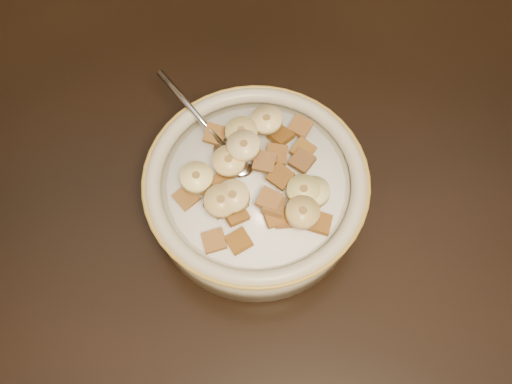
{
  "coord_description": "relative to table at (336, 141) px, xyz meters",
  "views": [
    {
      "loc": [
        -0.1,
        -0.34,
        1.29
      ],
      "look_at": [
        -0.09,
        -0.09,
        0.78
      ],
      "focal_mm": 40.0,
      "sensor_mm": 36.0,
      "label": 1
    }
  ],
  "objects": [
    {
      "name": "banana_slice_6",
      "position": [
        -0.12,
        -0.08,
        0.1
      ],
      "size": [
        0.04,
        0.04,
        0.01
      ],
      "primitive_type": "cylinder",
      "rotation": [
        -0.02,
        0.01,
        1.89
      ],
      "color": "#FFDD80",
      "rests_on": "milk"
    },
    {
      "name": "cereal_square_8",
      "position": [
        -0.08,
        -0.12,
        0.09
      ],
      "size": [
        0.02,
        0.03,
        0.01
      ],
      "primitive_type": "cube",
      "rotation": [
        0.24,
        -0.16,
        2.86
      ],
      "color": "brown",
      "rests_on": "milk"
    },
    {
      "name": "cereal_square_10",
      "position": [
        -0.11,
        -0.15,
        0.08
      ],
      "size": [
        0.03,
        0.03,
        0.01
      ],
      "primitive_type": "cube",
      "rotation": [
        -0.18,
        -0.1,
        0.49
      ],
      "color": "brown",
      "rests_on": "milk"
    },
    {
      "name": "cereal_square_7",
      "position": [
        -0.07,
        -0.04,
        0.08
      ],
      "size": [
        0.03,
        0.03,
        0.01
      ],
      "primitive_type": "cube",
      "rotation": [
        -0.16,
        0.18,
        0.73
      ],
      "color": "brown",
      "rests_on": "milk"
    },
    {
      "name": "banana_slice_5",
      "position": [
        -0.05,
        -0.13,
        0.09
      ],
      "size": [
        0.04,
        0.04,
        0.01
      ],
      "primitive_type": "cylinder",
      "rotation": [
        0.05,
        -0.09,
        2.96
      ],
      "color": "tan",
      "rests_on": "milk"
    },
    {
      "name": "banana_slice_1",
      "position": [
        -0.11,
        -0.04,
        0.1
      ],
      "size": [
        0.04,
        0.04,
        0.01
      ],
      "primitive_type": "cylinder",
      "rotation": [
        -0.05,
        0.0,
        2.88
      ],
      "color": "#DFC77F",
      "rests_on": "milk"
    },
    {
      "name": "cereal_square_16",
      "position": [
        -0.13,
        -0.15,
        0.08
      ],
      "size": [
        0.02,
        0.02,
        0.01
      ],
      "primitive_type": "cube",
      "rotation": [
        -0.12,
        -0.02,
        1.81
      ],
      "color": "#94592F",
      "rests_on": "milk"
    },
    {
      "name": "cereal_square_9",
      "position": [
        -0.05,
        -0.07,
        0.08
      ],
      "size": [
        0.03,
        0.03,
        0.01
      ],
      "primitive_type": "cube",
      "rotation": [
        -0.05,
        0.09,
        2.46
      ],
      "color": "brown",
      "rests_on": "milk"
    },
    {
      "name": "cereal_bowl",
      "position": [
        -0.09,
        -0.09,
        0.05
      ],
      "size": [
        0.21,
        0.21,
        0.05
      ],
      "primitive_type": "cylinder",
      "color": "#B3AB93",
      "rests_on": "table"
    },
    {
      "name": "cereal_square_0",
      "position": [
        -0.07,
        -0.09,
        0.09
      ],
      "size": [
        0.03,
        0.03,
        0.01
      ],
      "primitive_type": "cube",
      "rotation": [
        -0.18,
        -0.1,
        2.46
      ],
      "color": "brown",
      "rests_on": "milk"
    },
    {
      "name": "cereal_square_15",
      "position": [
        -0.08,
        -0.11,
        0.09
      ],
      "size": [
        0.03,
        0.03,
        0.01
      ],
      "primitive_type": "cube",
      "rotation": [
        -0.0,
        -0.16,
        2.67
      ],
      "color": "brown",
      "rests_on": "milk"
    },
    {
      "name": "banana_slice_7",
      "position": [
        -0.15,
        -0.09,
        0.09
      ],
      "size": [
        0.04,
        0.04,
        0.01
      ],
      "primitive_type": "cylinder",
      "rotation": [
        0.09,
        -0.0,
        2.29
      ],
      "color": "#FFEEA4",
      "rests_on": "milk"
    },
    {
      "name": "cereal_square_12",
      "position": [
        -0.09,
        -0.08,
        0.09
      ],
      "size": [
        0.02,
        0.03,
        0.01
      ],
      "primitive_type": "cube",
      "rotation": [
        -0.13,
        0.0,
        2.88
      ],
      "color": "brown",
      "rests_on": "milk"
    },
    {
      "name": "banana_slice_3",
      "position": [
        -0.05,
        -0.11,
        0.09
      ],
      "size": [
        0.04,
        0.04,
        0.01
      ],
      "primitive_type": "cylinder",
      "rotation": [
        -0.05,
        0.02,
        0.15
      ],
      "color": "#D9CF73",
      "rests_on": "milk"
    },
    {
      "name": "banana_slice_0",
      "position": [
        -0.04,
        -0.11,
        0.09
      ],
      "size": [
        0.04,
        0.04,
        0.02
      ],
      "primitive_type": "cylinder",
      "rotation": [
        0.07,
        0.13,
        2.5
      ],
      "color": "#FDF392",
      "rests_on": "milk"
    },
    {
      "name": "floor",
      "position": [
        0.0,
        0.0,
        -0.78
      ],
      "size": [
        4.0,
        4.5,
        0.1
      ],
      "primitive_type": "cube",
      "color": "#422816",
      "rests_on": "ground"
    },
    {
      "name": "banana_slice_4",
      "position": [
        -0.13,
        -0.12,
        0.1
      ],
      "size": [
        0.04,
        0.04,
        0.01
      ],
      "primitive_type": "cylinder",
      "rotation": [
        0.1,
        -0.01,
        1.14
      ],
      "color": "tan",
      "rests_on": "milk"
    },
    {
      "name": "cereal_square_1",
      "position": [
        -0.14,
        -0.09,
        0.08
      ],
      "size": [
        0.03,
        0.03,
        0.01
      ],
      "primitive_type": "cube",
      "rotation": [
        0.11,
        0.15,
        2.78
      ],
      "color": "brown",
      "rests_on": "milk"
    },
    {
      "name": "cereal_square_4",
      "position": [
        -0.04,
        -0.13,
        0.08
      ],
      "size": [
        0.03,
        0.03,
        0.01
      ],
      "primitive_type": "cube",
      "rotation": [
        0.11,
        0.07,
        1.28
      ],
      "color": "brown",
      "rests_on": "milk"
    },
    {
      "name": "cereal_square_18",
      "position": [
        -0.16,
        -0.1,
        0.08
      ],
      "size": [
        0.03,
        0.03,
        0.01
      ],
      "primitive_type": "cube",
      "rotation": [
        -0.21,
        -0.16,
        2.27
      ],
      "color": "brown",
      "rests_on": "milk"
    },
    {
      "name": "cereal_square_14",
      "position": [
        -0.13,
        -0.12,
        0.08
      ],
      "size": [
        0.03,
        0.03,
        0.01
      ],
      "primitive_type": "cube",
      "rotation": [
        -0.16,
        -0.03,
        0.76
      ],
      "color": "brown",
      "rests_on": "milk"
    },
    {
      "name": "spoon",
      "position": [
        -0.12,
        -0.06,
        0.07
      ],
      "size": [
        0.06,
        0.06,
        0.01
      ],
      "primitive_type": "ellipsoid",
      "rotation": [
        0.0,
        0.0,
        3.82
      ],
      "color": "#B5BBC5",
      "rests_on": "cereal_bowl"
    },
    {
      "name": "banana_slice_9",
      "position": [
        -0.12,
        -0.11,
        0.1
      ],
      "size": [
        0.04,
        0.04,
        0.02
      ],
      "primitive_type": "cylinder",
      "rotation": [
        -0.13,
        -0.11,
        1.25
      ],
      "color": "tan",
      "rests_on": "milk"
    },
    {
      "name": "cereal_square_6",
      "position": [
        -0.05,
        -0.03,
        0.08
      ],
      "size": [
        0.03,
        0.03,
        0.01
      ],
      "primitive_type": "cube",
      "rotation": [
        -0.06,
        -0.11,
        2.61
      ],
      "color": "brown",
      "rests_on": "milk"
    },
    {
      "name": "cereal_square_2",
      "position": [
        -0.12,
        -0.12,
        0.09
      ],
      "size": [
        0.03,
        0.03,
        0.01
      ],
      "primitive_type": "cube",
      "rotation": [
        -0.08,
        0.18,
        0.73
      ],
      "color": "#905920",
      "rests_on": "milk"
    },
    {
      "name": "cereal_square_3",
      "position": [
        -0.05,
        -0.06,
        0.08
      ],
      "size": [
        0.03,
        0.03,
        0.01
      ],
      "primitive_type": "cube",
      "rotation": [
        0.15,
        -0.06,
        0.92
      ],
      "color": "brown",
      "rests_on": "milk"
    },
    {
      "name": "cereal_square_5",
      "position": [
        -0.11,
        -0.13,
        0.09
      ],
      "size": [
        0.03,
        0.03,
        0.01
      ],
      "primitive_type": "cube",
      "rotation": [
        0.18,
        0.04,
        2.05
      ],
      "color": "brown",
      "rests_on": "milk"
    },
    {
      "name": "cereal_square_13",
      "position": [
        -0.1,
        -0.05,
        0.09
      ],
      "size": [
        0.02,
        0.02,
        0.01
      ],
      "primitive_type": "cube",
      "rotation": [
        -0.07,
        0.07,
        2.88
      ],
      "color": "brown",
      "rests_on": "milk"
    },
    {
      "name": "table",
      "position": [
        0.0,
        0.0,
        0.0
      ],
      "size": [
        1.43,
        0.95,
        0.04
      ],
      "primitive_type": "cube",
      "rotation": [
        0.0,
        0.0,
        -0.04
      ],
      "color": "black",
      "rests_on": "floor"
    },
    {
      "name": "milk",
      "position": [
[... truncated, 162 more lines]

